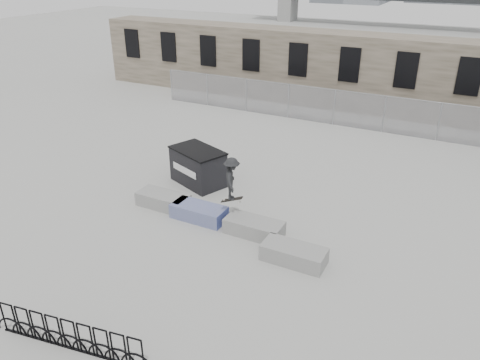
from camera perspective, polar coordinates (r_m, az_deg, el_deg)
name	(u,v)px	position (r m, az deg, el deg)	size (l,w,h in m)	color
ground	(227,227)	(16.61, -1.64, -5.71)	(120.00, 120.00, 0.00)	#A3A49F
stone_wall	(354,72)	(30.13, 13.73, 12.72)	(36.00, 2.58, 4.50)	brown
chainlink_fence	(334,107)	(26.92, 11.40, 8.75)	(22.06, 0.06, 2.02)	gray
planter_far_left	(163,200)	(18.00, -9.34, -2.36)	(2.00, 0.90, 0.53)	gray
planter_center_left	(199,212)	(17.00, -5.02, -3.88)	(2.00, 0.90, 0.53)	#314095
planter_center_right	(254,227)	(16.05, 1.73, -5.72)	(2.00, 0.90, 0.53)	gray
planter_offset	(294,254)	(14.80, 6.59, -8.89)	(2.00, 0.90, 0.53)	gray
dumpster	(198,166)	(19.46, -5.13, 1.67)	(2.65, 2.15, 1.51)	black
bike_rack	(70,335)	(12.49, -20.06, -17.36)	(4.45, 0.72, 0.90)	black
skateboarder	(232,179)	(15.85, -1.02, 0.13)	(0.95, 1.13, 1.70)	black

